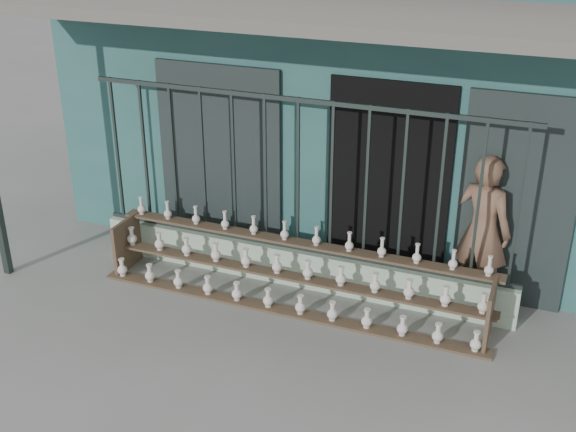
% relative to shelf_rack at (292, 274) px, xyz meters
% --- Properties ---
extents(ground, '(60.00, 60.00, 0.00)m').
position_rel_shelf_rack_xyz_m(ground, '(-0.09, -0.89, -0.36)').
color(ground, slate).
extents(workshop_building, '(7.40, 6.60, 3.21)m').
position_rel_shelf_rack_xyz_m(workshop_building, '(-0.09, 3.34, 1.26)').
color(workshop_building, '#295654').
rests_on(workshop_building, ground).
extents(parapet_wall, '(5.00, 0.20, 0.45)m').
position_rel_shelf_rack_xyz_m(parapet_wall, '(-0.09, 0.41, -0.14)').
color(parapet_wall, '#B0CCAE').
rests_on(parapet_wall, ground).
extents(security_fence, '(5.00, 0.04, 1.80)m').
position_rel_shelf_rack_xyz_m(security_fence, '(-0.09, 0.41, 0.99)').
color(security_fence, '#283330').
rests_on(security_fence, parapet_wall).
extents(shelf_rack, '(4.50, 0.68, 0.85)m').
position_rel_shelf_rack_xyz_m(shelf_rack, '(0.00, 0.00, 0.00)').
color(shelf_rack, brown).
rests_on(shelf_rack, ground).
extents(elderly_woman, '(0.74, 0.62, 1.75)m').
position_rel_shelf_rack_xyz_m(elderly_woman, '(1.91, 0.78, 0.51)').
color(elderly_woman, brown).
rests_on(elderly_woman, ground).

